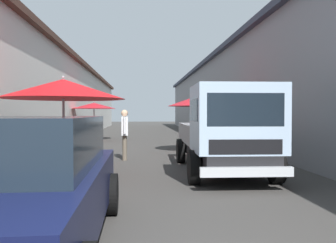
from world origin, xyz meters
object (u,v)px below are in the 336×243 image
Objects in this scene: hatchback_car at (19,184)px; vendor_by_crates at (125,131)px; fruit_stall_near_left at (198,107)px; fruit_stall_near_right at (65,97)px; parked_scooter at (28,153)px; delivery_truck at (228,133)px; fruit_stall_far_left at (94,111)px; plastic_stool at (194,138)px.

hatchback_car is 7.08m from vendor_by_crates.
fruit_stall_near_left is 0.82× the size of fruit_stall_near_right.
parked_scooter is at bearing 49.45° from fruit_stall_near_right.
parked_scooter is (1.38, 4.92, -0.59)m from delivery_truck.
fruit_stall_far_left is 14.95m from hatchback_car.
hatchback_car is 12.49m from plastic_stool.
vendor_by_crates is 3.68× the size of plastic_stool.
fruit_stall_near_right is 6.57× the size of plastic_stool.
delivery_truck is 2.93× the size of parked_scooter.
fruit_stall_near_left is 3.38m from vendor_by_crates.
fruit_stall_near_right reaches higher than fruit_stall_near_left.
hatchback_car is (-4.30, -0.49, -1.12)m from fruit_stall_near_right.
fruit_stall_near_right is 0.58× the size of delivery_truck.
fruit_stall_near_left is 1.47× the size of vendor_by_crates.
vendor_by_crates reaches higher than plastic_stool.
hatchback_car is 9.05× the size of plastic_stool.
fruit_stall_near_left reaches higher than hatchback_car.
fruit_stall_near_left is at bearing -54.80° from vendor_by_crates.
delivery_truck reaches higher than plastic_stool.
fruit_stall_far_left reaches higher than vendor_by_crates.
delivery_truck is (-10.96, -4.55, -0.55)m from fruit_stall_far_left.
vendor_by_crates is 0.95× the size of parked_scooter.
delivery_truck reaches higher than vendor_by_crates.
parked_scooter is (-1.75, 2.41, -0.47)m from vendor_by_crates.
parked_scooter is at bearing 125.56° from fruit_stall_near_left.
fruit_stall_far_left is at bearing 59.43° from plastic_stool.
fruit_stall_near_left reaches higher than parked_scooter.
fruit_stall_near_right is at bearing 155.52° from vendor_by_crates.
fruit_stall_near_right is at bearing -175.74° from fruit_stall_far_left.
vendor_by_crates is at bearing 38.87° from delivery_truck.
fruit_stall_far_left reaches higher than delivery_truck.
parked_scooter is 8.54m from plastic_stool.
fruit_stall_far_left is at bearing 4.89° from hatchback_car.
fruit_stall_far_left is 0.48× the size of delivery_truck.
fruit_stall_far_left is (5.94, 4.72, -0.13)m from fruit_stall_near_left.
fruit_stall_far_left is 5.97m from plastic_stool.
plastic_stool is at bearing -17.47° from hatchback_car.
hatchback_car is 5.11m from delivery_truck.
vendor_by_crates is 3.01m from parked_scooter.
hatchback_car is 2.46× the size of vendor_by_crates.
fruit_stall_far_left is at bearing -2.22° from parked_scooter.
fruit_stall_near_left is at bearing -40.32° from fruit_stall_near_right.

